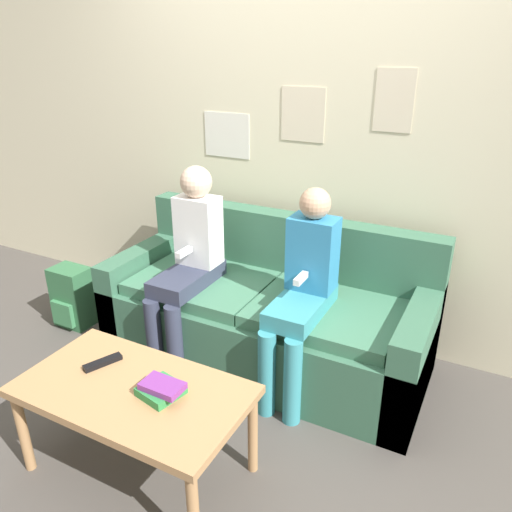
% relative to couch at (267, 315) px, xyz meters
% --- Properties ---
extents(ground_plane, '(10.00, 10.00, 0.00)m').
position_rel_couch_xyz_m(ground_plane, '(0.00, -0.50, -0.28)').
color(ground_plane, '#4C4742').
extents(wall_back, '(8.00, 0.06, 2.60)m').
position_rel_couch_xyz_m(wall_back, '(-0.00, 0.48, 1.02)').
color(wall_back, beige).
rests_on(wall_back, ground_plane).
extents(couch, '(1.85, 0.77, 0.82)m').
position_rel_couch_xyz_m(couch, '(0.00, 0.00, 0.00)').
color(couch, '#38664C').
rests_on(couch, ground_plane).
extents(coffee_table, '(0.96, 0.53, 0.44)m').
position_rel_couch_xyz_m(coffee_table, '(-0.11, -1.04, 0.11)').
color(coffee_table, '#AD7F51').
rests_on(coffee_table, ground_plane).
extents(person_left, '(0.24, 0.54, 1.14)m').
position_rel_couch_xyz_m(person_left, '(-0.41, -0.18, 0.36)').
color(person_left, '#33384C').
rests_on(person_left, ground_plane).
extents(person_right, '(0.24, 0.54, 1.10)m').
position_rel_couch_xyz_m(person_right, '(0.29, -0.18, 0.33)').
color(person_right, teal).
rests_on(person_right, ground_plane).
extents(tv_remote, '(0.11, 0.17, 0.02)m').
position_rel_couch_xyz_m(tv_remote, '(-0.33, -0.97, 0.17)').
color(tv_remote, black).
rests_on(tv_remote, coffee_table).
extents(book_stack, '(0.19, 0.18, 0.06)m').
position_rel_couch_xyz_m(book_stack, '(0.03, -1.02, 0.19)').
color(book_stack, '#2D8442').
rests_on(book_stack, coffee_table).
extents(backpack, '(0.24, 0.21, 0.41)m').
position_rel_couch_xyz_m(backpack, '(-1.31, -0.26, -0.08)').
color(backpack, '#336B42').
rests_on(backpack, ground_plane).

